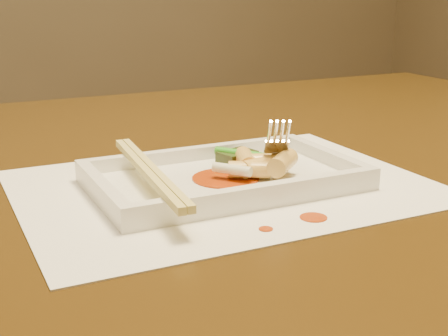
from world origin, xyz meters
name	(u,v)px	position (x,y,z in m)	size (l,w,h in m)	color
table	(210,233)	(0.00, 0.00, 0.65)	(1.40, 0.90, 0.75)	black
placemat	(224,186)	(-0.04, -0.12, 0.75)	(0.40, 0.30, 0.00)	white
sauce_splatter_a	(313,217)	(-0.01, -0.23, 0.75)	(0.02, 0.02, 0.00)	#A93104
sauce_splatter_b	(266,229)	(-0.06, -0.24, 0.75)	(0.01, 0.01, 0.00)	#A93104
plate_base	(224,181)	(-0.04, -0.12, 0.76)	(0.26, 0.16, 0.01)	white
plate_rim_far	(195,153)	(-0.04, -0.04, 0.77)	(0.26, 0.01, 0.01)	white
plate_rim_near	(260,192)	(-0.04, -0.19, 0.77)	(0.26, 0.01, 0.01)	white
plate_rim_left	(102,188)	(-0.16, -0.12, 0.77)	(0.01, 0.14, 0.01)	white
plate_rim_right	(327,156)	(0.09, -0.12, 0.77)	(0.01, 0.14, 0.01)	white
veg_piece	(237,157)	(0.00, -0.08, 0.77)	(0.04, 0.03, 0.01)	black
scallion_white	(232,169)	(-0.04, -0.13, 0.77)	(0.01, 0.01, 0.04)	#EAEACC
scallion_green	(252,155)	(0.00, -0.10, 0.77)	(0.01, 0.01, 0.09)	#278D16
chopstick_a	(145,171)	(-0.12, -0.12, 0.78)	(0.01, 0.23, 0.01)	#D4C46A
chopstick_b	(153,170)	(-0.11, -0.12, 0.78)	(0.01, 0.23, 0.01)	#D4C46A
fork	(277,96)	(0.03, -0.10, 0.83)	(0.09, 0.10, 0.14)	silver
sauce_blob_0	(226,178)	(-0.04, -0.12, 0.76)	(0.07, 0.07, 0.00)	#A93104
rice_cake_0	(246,161)	(-0.01, -0.11, 0.77)	(0.02, 0.02, 0.04)	#E9CB6C
rice_cake_1	(265,162)	(0.01, -0.12, 0.77)	(0.02, 0.02, 0.04)	#E9CB6C
rice_cake_2	(283,163)	(0.01, -0.15, 0.78)	(0.02, 0.02, 0.04)	#E9CB6C
rice_cake_3	(264,166)	(0.00, -0.13, 0.77)	(0.02, 0.02, 0.05)	#E9CB6C
rice_cake_4	(250,170)	(-0.02, -0.14, 0.77)	(0.02, 0.02, 0.04)	#E9CB6C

